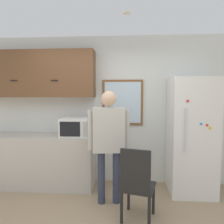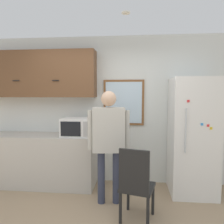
# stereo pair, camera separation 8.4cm
# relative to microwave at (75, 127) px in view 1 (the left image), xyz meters

# --- Properties ---
(back_wall) EXTENTS (6.00, 0.06, 2.70)m
(back_wall) POSITION_rel_microwave_xyz_m (0.45, 0.38, 0.27)
(back_wall) COLOR silver
(back_wall) RESTS_ON ground_plane
(counter) EXTENTS (2.06, 0.61, 0.92)m
(counter) POSITION_rel_microwave_xyz_m (-0.72, 0.05, -0.62)
(counter) COLOR #BCB7AD
(counter) RESTS_ON ground_plane
(upper_cabinets) EXTENTS (2.06, 0.34, 0.83)m
(upper_cabinets) POSITION_rel_microwave_xyz_m (-0.72, 0.19, 0.93)
(upper_cabinets) COLOR brown
(microwave) EXTENTS (0.48, 0.41, 0.31)m
(microwave) POSITION_rel_microwave_xyz_m (0.00, 0.00, 0.00)
(microwave) COLOR white
(microwave) RESTS_ON counter
(person) EXTENTS (0.62, 0.28, 1.70)m
(person) POSITION_rel_microwave_xyz_m (0.62, -0.49, -0.04)
(person) COLOR #33384C
(person) RESTS_ON ground_plane
(refrigerator) EXTENTS (0.71, 0.73, 1.92)m
(refrigerator) POSITION_rel_microwave_xyz_m (1.96, -0.01, -0.12)
(refrigerator) COLOR white
(refrigerator) RESTS_ON ground_plane
(chair) EXTENTS (0.51, 0.51, 0.98)m
(chair) POSITION_rel_microwave_xyz_m (1.03, -0.96, -0.55)
(chair) COLOR black
(chair) RESTS_ON ground_plane
(window) EXTENTS (0.74, 0.05, 0.83)m
(window) POSITION_rel_microwave_xyz_m (0.81, 0.34, 0.42)
(window) COLOR brown
(ceiling_light) EXTENTS (0.11, 0.11, 0.01)m
(ceiling_light) POSITION_rel_microwave_xyz_m (0.88, -0.82, 1.60)
(ceiling_light) COLOR white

